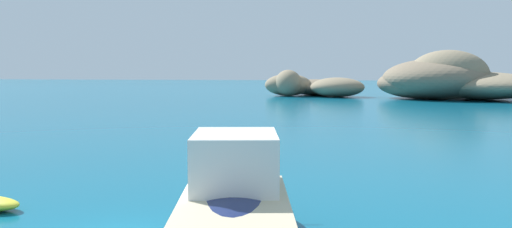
{
  "coord_description": "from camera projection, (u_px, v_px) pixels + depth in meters",
  "views": [
    {
      "loc": [
        5.2,
        -12.48,
        4.39
      ],
      "look_at": [
        0.96,
        15.38,
        2.01
      ],
      "focal_mm": 37.5,
      "sensor_mm": 36.0,
      "label": 1
    }
  ],
  "objects": [
    {
      "name": "islet_small",
      "position": [
        311.0,
        86.0,
        87.68
      ],
      "size": [
        17.03,
        16.14,
        4.29
      ],
      "color": "#84755B",
      "rests_on": "ground"
    },
    {
      "name": "motorboat_navy",
      "position": [
        235.0,
        215.0,
        12.58
      ],
      "size": [
        4.45,
        10.03,
        2.85
      ],
      "color": "navy",
      "rests_on": "ground"
    },
    {
      "name": "islet_large",
      "position": [
        449.0,
        81.0,
        78.5
      ],
      "size": [
        27.4,
        23.91,
        7.14
      ],
      "color": "#84755B",
      "rests_on": "ground"
    }
  ]
}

